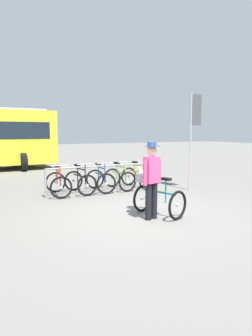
{
  "coord_description": "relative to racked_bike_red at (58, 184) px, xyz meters",
  "views": [
    {
      "loc": [
        -3.45,
        -5.85,
        1.94
      ],
      "look_at": [
        0.23,
        0.96,
        1.0
      ],
      "focal_mm": 31.96,
      "sensor_mm": 36.0,
      "label": 1
    }
  ],
  "objects": [
    {
      "name": "ground_plane",
      "position": [
        1.0,
        -3.06,
        -0.37
      ],
      "size": [
        80.0,
        80.0,
        0.0
      ],
      "primitive_type": "plane",
      "color": "slate"
    },
    {
      "name": "bike_rack_rail",
      "position": [
        1.5,
        -0.19,
        0.32
      ],
      "size": [
        3.91,
        0.09,
        0.88
      ],
      "color": "#99999E",
      "rests_on": "ground"
    },
    {
      "name": "racked_bike_red",
      "position": [
        0.0,
        0.0,
        0.0
      ],
      "size": [
        0.78,
        1.18,
        0.98
      ],
      "color": "black",
      "rests_on": "ground"
    },
    {
      "name": "racked_bike_black",
      "position": [
        0.7,
        -0.01,
        0.0
      ],
      "size": [
        0.75,
        1.16,
        0.97
      ],
      "color": "black",
      "rests_on": "ground"
    },
    {
      "name": "racked_bike_blue",
      "position": [
        1.4,
        -0.01,
        -0.0
      ],
      "size": [
        0.71,
        1.14,
        0.98
      ],
      "color": "black",
      "rests_on": "ground"
    },
    {
      "name": "racked_bike_lime",
      "position": [
        2.1,
        -0.02,
        0.0
      ],
      "size": [
        0.72,
        1.13,
        0.97
      ],
      "color": "black",
      "rests_on": "ground"
    },
    {
      "name": "racked_bike_yellow",
      "position": [
        2.8,
        -0.02,
        0.0
      ],
      "size": [
        0.8,
        1.16,
        0.97
      ],
      "color": "black",
      "rests_on": "ground"
    },
    {
      "name": "featured_bicycle",
      "position": [
        1.42,
        -3.18,
        0.12
      ],
      "size": [
        0.96,
        1.25,
        1.09
      ],
      "color": "black",
      "rests_on": "ground"
    },
    {
      "name": "person_with_featured_bike",
      "position": [
        1.14,
        -3.45,
        0.58
      ],
      "size": [
        0.52,
        0.32,
        1.72
      ],
      "color": "black",
      "rests_on": "ground"
    },
    {
      "name": "banner_flag",
      "position": [
        4.2,
        -1.27,
        1.86
      ],
      "size": [
        0.45,
        0.05,
        3.2
      ],
      "color": "#B2B2B7",
      "rests_on": "ground"
    }
  ]
}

